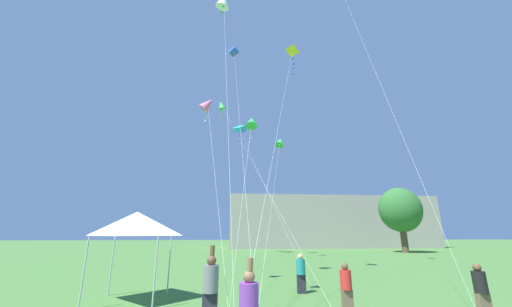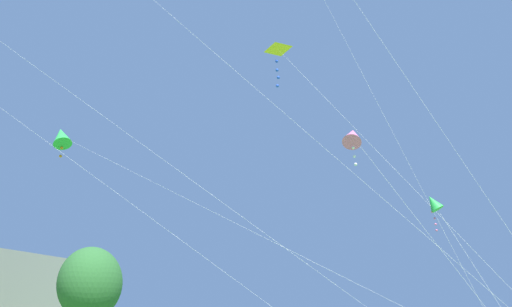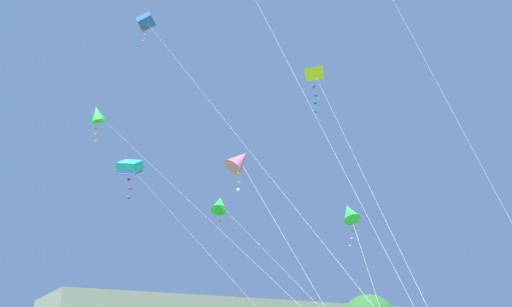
# 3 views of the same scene
# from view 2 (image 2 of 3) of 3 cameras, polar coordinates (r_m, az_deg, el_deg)

# --- Properties ---
(tree_far_centre) EXTENTS (5.58, 5.02, 8.42)m
(tree_far_centre) POSITION_cam_2_polar(r_m,az_deg,el_deg) (49.06, -16.26, -12.42)
(tree_far_centre) COLOR brown
(tree_far_centre) RESTS_ON ground
(kite_green_diamond_2) EXTENTS (5.66, 24.47, 12.97)m
(kite_green_diamond_2) POSITION_cam_2_polar(r_m,az_deg,el_deg) (31.48, -18.85, 1.61)
(kite_green_diamond_2) COLOR silver
(kite_green_diamond_2) RESTS_ON ground
(kite_yellow_delta_5) EXTENTS (4.61, 12.30, 15.73)m
(kite_yellow_delta_5) POSITION_cam_2_polar(r_m,az_deg,el_deg) (27.58, 2.34, 10.08)
(kite_yellow_delta_5) COLOR silver
(kite_yellow_delta_5) RESTS_ON ground
(kite_pink_diamond_6) EXTENTS (2.05, 6.76, 9.76)m
(kite_pink_diamond_6) POSITION_cam_2_polar(r_m,az_deg,el_deg) (19.69, 9.64, 1.68)
(kite_pink_diamond_6) COLOR silver
(kite_pink_diamond_6) RESTS_ON ground
(kite_green_diamond_8) EXTENTS (1.22, 4.01, 7.56)m
(kite_green_diamond_8) POSITION_cam_2_polar(r_m,az_deg,el_deg) (21.43, 17.34, -4.79)
(kite_green_diamond_8) COLOR silver
(kite_green_diamond_8) RESTS_ON ground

